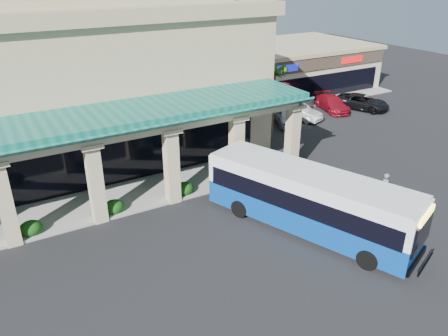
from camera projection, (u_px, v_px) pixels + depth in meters
ground at (262, 227)px, 24.07m from camera, size 110.00×110.00×0.00m
main_building at (41, 82)px, 30.57m from camera, size 30.80×14.80×11.35m
arcade at (78, 166)px, 24.56m from camera, size 30.00×6.20×5.70m
strip_mall at (273, 67)px, 50.03m from camera, size 22.50×12.50×4.90m
palm_0 at (273, 99)px, 35.16m from camera, size 2.40×2.40×6.60m
palm_1 at (262, 94)px, 38.14m from camera, size 2.40×2.40×5.80m
broadleaf_tree at (214, 90)px, 41.36m from camera, size 2.60×2.60×4.81m
transit_bus at (308, 201)px, 23.24m from camera, size 7.01×12.38×3.40m
pedestrian at (385, 187)px, 26.46m from camera, size 0.60×0.76×1.82m
car_silver at (286, 116)px, 39.37m from camera, size 3.53×4.86×1.54m
car_white at (299, 112)px, 40.62m from camera, size 2.81×4.60×1.43m
car_red at (332, 103)px, 43.13m from camera, size 3.26×5.30×1.44m
car_gray at (362, 102)px, 43.49m from camera, size 4.41×5.82×1.47m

